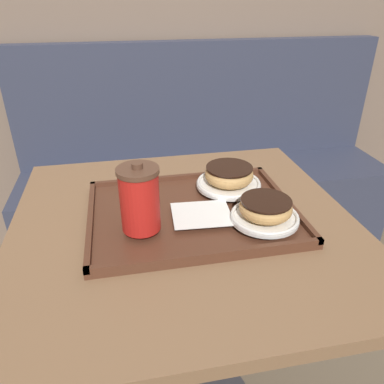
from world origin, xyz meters
TOP-DOWN VIEW (x-y plane):
  - booth_bench at (0.26, 0.87)m, footprint 1.71×0.44m
  - cafe_table at (0.00, 0.00)m, footprint 0.78×0.77m
  - serving_tray at (0.02, 0.02)m, footprint 0.48×0.36m
  - napkin_paper at (0.04, -0.02)m, footprint 0.14×0.12m
  - coffee_cup_front at (-0.10, -0.05)m, footprint 0.09×0.09m
  - plate_with_chocolate_donut at (0.17, -0.07)m, footprint 0.15×0.15m
  - donut_chocolate_glazed at (0.17, -0.07)m, footprint 0.11×0.11m
  - plate_with_plain_donut at (0.13, 0.10)m, footprint 0.17×0.17m
  - donut_plain at (0.13, 0.10)m, footprint 0.12×0.12m
  - spoon at (-0.07, 0.16)m, footprint 0.03×0.15m

SIDE VIEW (x-z plane):
  - booth_bench at x=0.26m, z-range -0.18..0.82m
  - cafe_table at x=0.00m, z-range 0.18..0.90m
  - serving_tray at x=0.02m, z-range 0.72..0.74m
  - napkin_paper at x=0.04m, z-range 0.75..0.75m
  - spoon at x=-0.07m, z-range 0.75..0.76m
  - plate_with_plain_donut at x=0.13m, z-range 0.75..0.76m
  - plate_with_chocolate_donut at x=0.17m, z-range 0.75..0.76m
  - donut_chocolate_glazed at x=0.17m, z-range 0.76..0.80m
  - donut_plain at x=0.13m, z-range 0.76..0.80m
  - coffee_cup_front at x=-0.10m, z-range 0.74..0.90m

